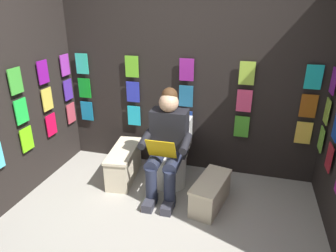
% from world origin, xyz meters
% --- Properties ---
extents(display_wall_back, '(3.23, 0.14, 2.43)m').
position_xyz_m(display_wall_back, '(-0.00, -1.67, 1.21)').
color(display_wall_back, black).
rests_on(display_wall_back, ground).
extents(display_wall_right, '(0.14, 1.62, 2.43)m').
position_xyz_m(display_wall_right, '(1.61, -0.81, 1.21)').
color(display_wall_right, black).
rests_on(display_wall_right, ground).
extents(toilet, '(0.41, 0.56, 0.77)m').
position_xyz_m(toilet, '(0.08, -1.21, 0.33)').
color(toilet, white).
rests_on(toilet, ground).
extents(person_reading, '(0.53, 0.69, 1.19)m').
position_xyz_m(person_reading, '(0.07, -0.99, 0.60)').
color(person_reading, black).
rests_on(person_reading, ground).
extents(comic_longbox_near, '(0.37, 0.76, 0.38)m').
position_xyz_m(comic_longbox_near, '(0.65, -1.13, 0.19)').
color(comic_longbox_near, beige).
rests_on(comic_longbox_near, ground).
extents(comic_longbox_far, '(0.39, 0.66, 0.31)m').
position_xyz_m(comic_longbox_far, '(-0.45, -0.85, 0.16)').
color(comic_longbox_far, beige).
rests_on(comic_longbox_far, ground).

